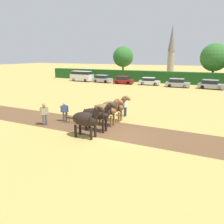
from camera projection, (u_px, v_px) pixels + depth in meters
ground_plane at (114, 135)px, 15.47m from camera, size 240.00×240.00×0.00m
plowed_furrow_strip at (62, 122)px, 18.72m from camera, size 25.31×4.15×0.01m
hedgerow at (182, 78)px, 43.52m from camera, size 62.34×1.54×2.37m
tree_far_left at (123, 57)px, 52.17m from camera, size 4.86×4.86×7.67m
tree_left at (214, 57)px, 42.85m from camera, size 5.42×5.42×7.87m
church_spire at (172, 48)px, 68.50m from camera, size 2.31×2.31×15.01m
draft_horse_lead_left at (86, 119)px, 14.81m from camera, size 2.64×1.04×2.39m
draft_horse_lead_right at (97, 114)px, 16.10m from camera, size 2.91×0.88×2.38m
draft_horse_trail_left at (106, 110)px, 17.39m from camera, size 2.72×0.95×2.37m
draft_horse_trail_right at (114, 106)px, 18.69m from camera, size 2.78×0.98×2.36m
plow at (75, 120)px, 18.09m from camera, size 1.72×0.46×1.13m
farmer_at_plow at (65, 111)px, 18.55m from camera, size 0.58×0.43×1.65m
farmer_beside_team at (125, 105)px, 20.09m from camera, size 0.46×0.69×1.81m
farmer_onlooker_left at (44, 112)px, 17.53m from camera, size 0.45×0.61×1.81m
parked_van at (82, 76)px, 47.83m from camera, size 5.21×2.20×2.22m
parked_car_left at (102, 79)px, 45.81m from camera, size 4.25×2.07×1.57m
parked_car_center_left at (123, 80)px, 43.53m from camera, size 3.95×1.96×1.52m
parked_car_center at (149, 81)px, 41.90m from camera, size 4.02×2.11×1.43m
parked_car_center_right at (177, 83)px, 38.95m from camera, size 4.22×1.94×1.54m
parked_car_right at (211, 85)px, 36.83m from camera, size 4.31×2.28×1.55m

